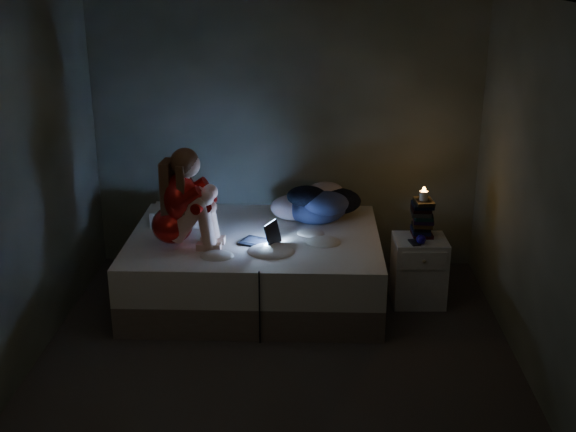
{
  "coord_description": "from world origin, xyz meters",
  "views": [
    {
      "loc": [
        0.24,
        -4.77,
        2.88
      ],
      "look_at": [
        0.05,
        1.0,
        0.8
      ],
      "focal_mm": 45.66,
      "sensor_mm": 36.0,
      "label": 1
    }
  ],
  "objects_px": {
    "candle": "(423,199)",
    "phone": "(414,242)",
    "woman": "(171,197)",
    "laptop": "(259,231)",
    "bed": "(255,266)",
    "nightstand": "(419,271)"
  },
  "relations": [
    {
      "from": "woman",
      "to": "phone",
      "type": "distance_m",
      "value": 2.05
    },
    {
      "from": "bed",
      "to": "candle",
      "type": "relative_size",
      "value": 26.74
    },
    {
      "from": "bed",
      "to": "laptop",
      "type": "distance_m",
      "value": 0.45
    },
    {
      "from": "nightstand",
      "to": "phone",
      "type": "distance_m",
      "value": 0.32
    },
    {
      "from": "bed",
      "to": "candle",
      "type": "xyz_separation_m",
      "value": [
        1.43,
        0.03,
        0.63
      ]
    },
    {
      "from": "bed",
      "to": "woman",
      "type": "relative_size",
      "value": 2.55
    },
    {
      "from": "phone",
      "to": "candle",
      "type": "bearing_deg",
      "value": 54.81
    },
    {
      "from": "woman",
      "to": "phone",
      "type": "bearing_deg",
      "value": 7.65
    },
    {
      "from": "bed",
      "to": "nightstand",
      "type": "relative_size",
      "value": 3.63
    },
    {
      "from": "woman",
      "to": "candle",
      "type": "relative_size",
      "value": 10.48
    },
    {
      "from": "phone",
      "to": "bed",
      "type": "bearing_deg",
      "value": 163.58
    },
    {
      "from": "nightstand",
      "to": "phone",
      "type": "xyz_separation_m",
      "value": [
        -0.07,
        -0.1,
        0.3
      ]
    },
    {
      "from": "bed",
      "to": "laptop",
      "type": "bearing_deg",
      "value": -76.31
    },
    {
      "from": "woman",
      "to": "laptop",
      "type": "height_order",
      "value": "woman"
    },
    {
      "from": "bed",
      "to": "laptop",
      "type": "relative_size",
      "value": 6.9
    },
    {
      "from": "woman",
      "to": "laptop",
      "type": "distance_m",
      "value": 0.77
    },
    {
      "from": "bed",
      "to": "nightstand",
      "type": "distance_m",
      "value": 1.42
    },
    {
      "from": "bed",
      "to": "candle",
      "type": "bearing_deg",
      "value": 1.17
    },
    {
      "from": "laptop",
      "to": "phone",
      "type": "height_order",
      "value": "laptop"
    },
    {
      "from": "woman",
      "to": "laptop",
      "type": "bearing_deg",
      "value": 8.77
    },
    {
      "from": "candle",
      "to": "phone",
      "type": "distance_m",
      "value": 0.38
    },
    {
      "from": "woman",
      "to": "nightstand",
      "type": "height_order",
      "value": "woman"
    }
  ]
}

